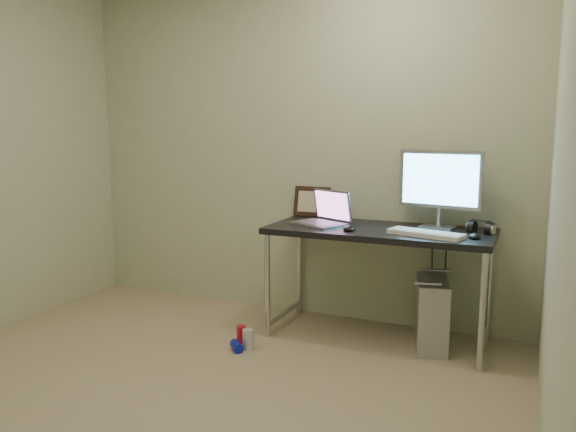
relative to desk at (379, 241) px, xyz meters
The scene contains 18 objects.
floor 1.75m from the desk, 117.62° to the right, with size 3.50×3.50×0.00m, color tan.
wall_back 1.00m from the desk, 157.09° to the left, with size 3.50×0.02×2.50m, color beige.
wall_right 1.84m from the desk, 55.09° to the right, with size 0.02×3.50×2.50m, color beige.
desk is the anchor object (origin of this frame).
tower_computer 0.57m from the desk, ahead, with size 0.28×0.46×0.47m.
cable_a 0.49m from the desk, 40.86° to the left, with size 0.01×0.01×0.70m, color black.
cable_b 0.55m from the desk, 31.78° to the left, with size 0.01×0.01×0.72m, color black.
can_red 1.09m from the desk, 150.23° to the right, with size 0.06×0.06×0.12m, color red.
can_white 1.06m from the desk, 142.85° to the right, with size 0.07×0.07×0.13m, color silver.
can_blue 1.14m from the desk, 142.29° to the right, with size 0.06×0.06×0.11m, color #0C1CC5.
laptop 0.41m from the desk, behind, with size 0.42×0.39×0.23m.
monitor 0.54m from the desk, 24.35° to the left, with size 0.54×0.19×0.51m.
keyboard 0.37m from the desk, 23.65° to the right, with size 0.46×0.15×0.03m, color white.
mouse_right 0.62m from the desk, ahead, with size 0.07×0.11×0.04m, color black.
mouse_left 0.24m from the desk, 135.54° to the right, with size 0.08×0.12×0.04m, color black.
headphones 0.64m from the desk, ahead, with size 0.18×0.10×0.10m.
picture_frame 0.69m from the desk, 153.65° to the left, with size 0.28×0.03×0.22m, color black.
webcam 0.53m from the desk, 146.06° to the left, with size 0.05×0.04×0.13m.
Camera 1 is at (1.66, -2.12, 1.40)m, focal length 35.00 mm.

